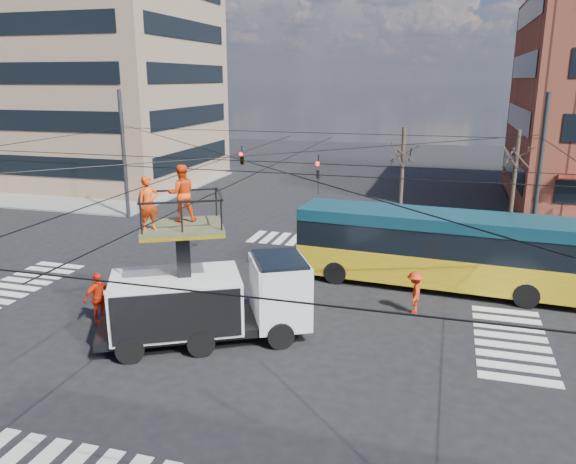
# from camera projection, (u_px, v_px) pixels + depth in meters

# --- Properties ---
(ground) EXTENTS (120.00, 120.00, 0.00)m
(ground) POSITION_uv_depth(u_px,v_px,m) (236.00, 309.00, 21.70)
(ground) COLOR black
(ground) RESTS_ON ground
(sidewalk_nw) EXTENTS (18.00, 18.00, 0.12)m
(sidewalk_nw) POSITION_uv_depth(u_px,v_px,m) (91.00, 185.00, 46.74)
(sidewalk_nw) COLOR slate
(sidewalk_nw) RESTS_ON ground
(crosswalks) EXTENTS (22.40, 22.40, 0.02)m
(crosswalks) POSITION_uv_depth(u_px,v_px,m) (236.00, 309.00, 21.70)
(crosswalks) COLOR silver
(crosswalks) RESTS_ON ground
(overhead_network) EXTENTS (24.24, 24.24, 8.00)m
(overhead_network) POSITION_uv_depth(u_px,v_px,m) (235.00, 198.00, 20.96)
(overhead_network) COLOR #2D2D30
(overhead_network) RESTS_ON ground
(tree_a) EXTENTS (2.00, 2.00, 6.00)m
(tree_a) POSITION_uv_depth(u_px,v_px,m) (403.00, 152.00, 31.67)
(tree_a) COLOR #382B21
(tree_a) RESTS_ON ground
(tree_b) EXTENTS (2.00, 2.00, 6.00)m
(tree_b) POSITION_uv_depth(u_px,v_px,m) (517.00, 156.00, 30.07)
(tree_b) COLOR #382B21
(tree_b) RESTS_ON ground
(utility_truck) EXTENTS (7.27, 5.30, 5.96)m
(utility_truck) POSITION_uv_depth(u_px,v_px,m) (209.00, 284.00, 18.73)
(utility_truck) COLOR black
(utility_truck) RESTS_ON ground
(city_bus) EXTENTS (12.00, 3.49, 3.20)m
(city_bus) POSITION_uv_depth(u_px,v_px,m) (438.00, 248.00, 23.67)
(city_bus) COLOR #C38912
(city_bus) RESTS_ON ground
(traffic_cone) EXTENTS (0.36, 0.36, 0.69)m
(traffic_cone) POSITION_uv_depth(u_px,v_px,m) (103.00, 295.00, 22.15)
(traffic_cone) COLOR #D84B09
(traffic_cone) RESTS_ON ground
(worker_ground) EXTENTS (0.87, 1.22, 1.92)m
(worker_ground) POSITION_uv_depth(u_px,v_px,m) (98.00, 298.00, 20.27)
(worker_ground) COLOR #FF3410
(worker_ground) RESTS_ON ground
(flagger) EXTENTS (0.67, 1.10, 1.65)m
(flagger) POSITION_uv_depth(u_px,v_px,m) (414.00, 293.00, 21.13)
(flagger) COLOR red
(flagger) RESTS_ON ground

